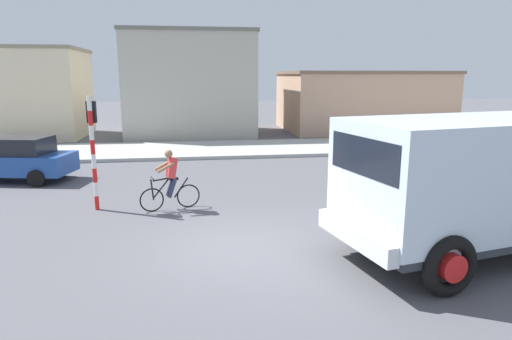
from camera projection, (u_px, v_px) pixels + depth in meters
ground_plane at (240, 247)px, 9.87m from camera, size 120.00×120.00×0.00m
sidewalk_far at (212, 149)px, 22.55m from camera, size 80.00×5.00×0.16m
truck_foreground at (470, 179)px, 9.01m from camera, size 5.80×3.61×2.90m
cyclist at (170, 180)px, 12.46m from camera, size 1.67×0.64×1.72m
traffic_light_pole at (93, 137)px, 12.26m from camera, size 0.24×0.43×3.20m
car_red_near at (15, 159)px, 15.92m from camera, size 4.26×2.48×1.60m
building_mid_block at (190, 85)px, 28.25m from camera, size 7.81×7.52×6.37m
building_corner_right at (360, 101)px, 31.27m from camera, size 10.81×7.78×4.05m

